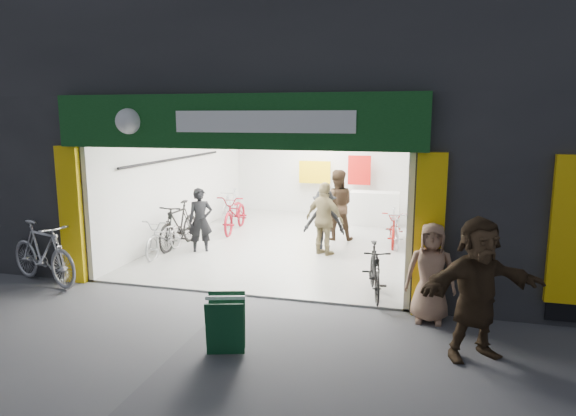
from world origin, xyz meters
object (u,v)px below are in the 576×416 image
at_px(bike_left_front, 165,237).
at_px(bike_right_front, 375,271).
at_px(parked_bike, 43,253).
at_px(sandwich_board, 226,323).
at_px(pedestrian_near, 431,273).

bearing_deg(bike_left_front, bike_right_front, -17.83).
height_order(bike_right_front, parked_bike, parked_bike).
distance_m(bike_right_front, parked_bike, 6.18).
xyz_separation_m(bike_left_front, bike_right_front, (4.87, -1.49, 0.03)).
xyz_separation_m(bike_right_front, sandwich_board, (-1.70, -2.74, -0.04)).
height_order(bike_left_front, sandwich_board, bike_left_front).
distance_m(bike_left_front, sandwich_board, 5.29).
distance_m(bike_left_front, parked_bike, 2.70).
bearing_deg(sandwich_board, bike_left_front, 109.90).
bearing_deg(bike_left_front, parked_bike, -118.23).
xyz_separation_m(bike_right_front, pedestrian_near, (0.93, -0.90, 0.31)).
xyz_separation_m(bike_left_front, sandwich_board, (3.17, -4.23, -0.02)).
relative_size(bike_right_front, parked_bike, 0.78).
xyz_separation_m(bike_left_front, parked_bike, (-1.24, -2.39, 0.16)).
distance_m(parked_bike, sandwich_board, 4.79).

